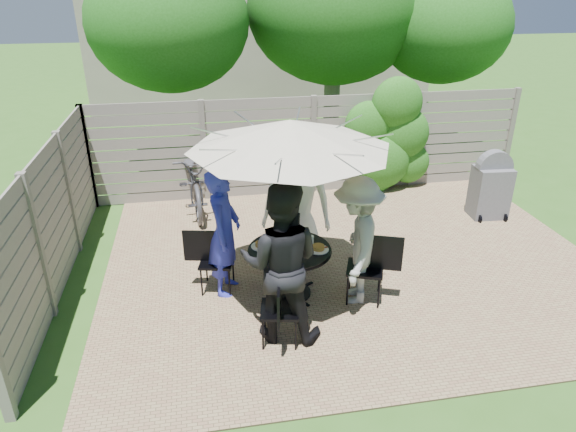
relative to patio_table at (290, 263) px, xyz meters
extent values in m
plane|color=#2D561A|center=(1.06, 0.41, -0.47)|extent=(60.00, 60.00, 0.00)
cube|color=#8B7551|center=(1.06, 0.91, -0.46)|extent=(7.00, 6.00, 0.02)
cube|color=gray|center=(1.06, 3.41, 0.45)|extent=(8.00, 0.10, 1.85)
cube|color=gray|center=(-2.94, 0.91, 0.45)|extent=(0.10, 5.00, 1.85)
ellipsoid|color=#205713|center=(2.46, 3.26, 0.43)|extent=(1.20, 0.70, 1.80)
cube|color=#A39387|center=(1.06, 12.41, 2.03)|extent=(10.00, 6.00, 5.00)
ellipsoid|color=#1A4F12|center=(-1.44, 5.41, 2.50)|extent=(3.20, 3.20, 2.72)
ellipsoid|color=#1A4F12|center=(2.06, 5.91, 2.71)|extent=(3.80, 3.80, 3.23)
ellipsoid|color=#1A4F12|center=(4.26, 5.21, 2.36)|extent=(2.80, 2.80, 2.38)
cylinder|color=black|center=(0.00, 0.00, 0.19)|extent=(1.29, 1.29, 0.03)
cylinder|color=black|center=(0.00, 0.00, -0.14)|extent=(0.07, 0.07, 0.67)
cylinder|color=black|center=(0.00, 0.00, -0.46)|extent=(0.56, 0.56, 0.04)
cylinder|color=silver|center=(0.00, 0.00, 0.62)|extent=(0.04, 0.04, 2.20)
cone|color=beige|center=(0.00, 0.00, 1.68)|extent=(2.98, 2.98, 0.33)
cube|color=black|center=(0.28, 0.91, 0.00)|extent=(0.54, 0.54, 0.04)
cube|color=black|center=(0.32, 1.13, 0.25)|extent=(0.12, 0.46, 0.47)
imported|color=white|center=(0.24, 0.79, 0.50)|extent=(1.09, 0.87, 1.94)
cube|color=black|center=(-0.91, 0.28, -0.05)|extent=(0.49, 0.49, 0.03)
cube|color=black|center=(-1.11, 0.32, 0.18)|extent=(0.41, 0.11, 0.43)
imported|color=#2A2FB8|center=(-0.79, 0.24, 0.37)|extent=(0.57, 0.71, 1.69)
cube|color=black|center=(-0.28, -0.91, -0.05)|extent=(0.49, 0.49, 0.03)
cube|color=black|center=(-0.32, -1.11, 0.18)|extent=(0.11, 0.41, 0.43)
imported|color=black|center=(-0.24, -0.79, 0.47)|extent=(1.09, 0.95, 1.89)
cube|color=black|center=(0.91, -0.28, -0.02)|extent=(0.57, 0.57, 0.04)
cube|color=black|center=(1.12, -0.36, 0.22)|extent=(0.43, 0.18, 0.46)
imported|color=#999A95|center=(0.79, -0.24, 0.36)|extent=(0.90, 1.21, 1.66)
cylinder|color=white|center=(0.11, 0.34, 0.21)|extent=(0.26, 0.26, 0.01)
cylinder|color=#9F6C2E|center=(0.11, 0.34, 0.24)|extent=(0.15, 0.15, 0.05)
cylinder|color=white|center=(-0.34, 0.11, 0.21)|extent=(0.26, 0.26, 0.01)
cylinder|color=#9F6C2E|center=(-0.34, 0.11, 0.24)|extent=(0.15, 0.15, 0.05)
cylinder|color=white|center=(-0.11, -0.34, 0.21)|extent=(0.26, 0.26, 0.01)
cylinder|color=#9F6C2E|center=(-0.11, -0.34, 0.24)|extent=(0.15, 0.15, 0.05)
cylinder|color=white|center=(0.34, -0.11, 0.21)|extent=(0.26, 0.26, 0.01)
cylinder|color=#9F6C2E|center=(0.34, -0.11, 0.24)|extent=(0.15, 0.15, 0.05)
cylinder|color=silver|center=(-0.02, 0.28, 0.28)|extent=(0.07, 0.07, 0.14)
cylinder|color=silver|center=(-0.28, -0.02, 0.28)|extent=(0.07, 0.07, 0.14)
cylinder|color=silver|center=(0.02, -0.28, 0.28)|extent=(0.07, 0.07, 0.14)
cylinder|color=silver|center=(0.28, 0.02, 0.28)|extent=(0.07, 0.07, 0.14)
cylinder|color=#59280C|center=(-0.04, 0.07, 0.29)|extent=(0.09, 0.09, 0.16)
cylinder|color=#C6B293|center=(0.16, 0.18, 0.27)|extent=(0.08, 0.08, 0.12)
imported|color=#333338|center=(-1.16, 3.01, 0.07)|extent=(0.90, 2.12, 1.08)
cube|color=#5D5D62|center=(3.77, 1.76, -0.03)|extent=(0.61, 0.49, 0.90)
cylinder|color=#5D5D62|center=(3.77, 1.76, 0.42)|extent=(0.60, 0.22, 0.59)
camera|label=1|loc=(-1.01, -5.55, 3.29)|focal=32.00mm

